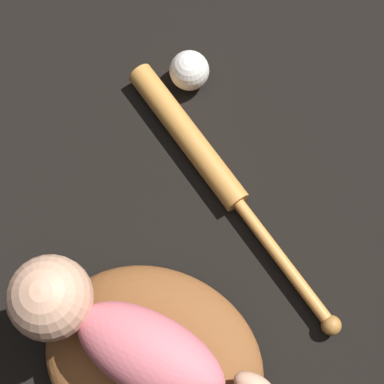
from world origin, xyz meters
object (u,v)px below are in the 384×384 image
(baseball_bat, at_px, (206,160))
(baseball, at_px, (189,71))
(baby_figure, at_px, (112,333))
(baseball_glove, at_px, (148,373))

(baseball_bat, bearing_deg, baseball, -61.09)
(baseball_bat, bearing_deg, baby_figure, 85.45)
(baby_figure, distance_m, baseball_bat, 0.35)
(baseball_bat, xyz_separation_m, baseball, (0.08, -0.14, 0.01))
(baseball_glove, height_order, baseball, baseball_glove)
(baseball_bat, relative_size, baseball, 6.63)
(baseball_glove, distance_m, baseball, 0.52)
(baseball, bearing_deg, baseball_glove, 102.46)
(baseball_glove, distance_m, baseball_bat, 0.36)
(baby_figure, xyz_separation_m, baseball_bat, (-0.03, -0.33, -0.12))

